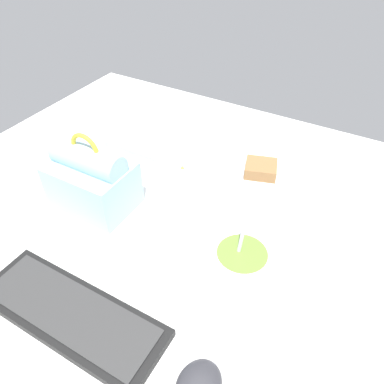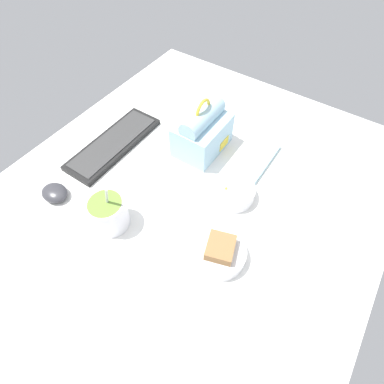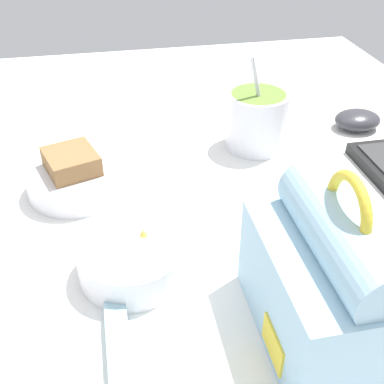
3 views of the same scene
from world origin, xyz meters
TOP-DOWN VIEW (x-y plane):
  - desk_surface at (0.00, 0.00)cm, footprint 140.00×110.00cm
  - keyboard at (7.17, 33.24)cm, footprint 35.91×12.44cm
  - lunch_bag at (23.28, 7.63)cm, footprint 18.34×13.55cm
  - soup_cup at (-15.92, 12.50)cm, footprint 10.27×10.27cm
  - bento_bowl_sandwich at (-7.83, -17.99)cm, footprint 13.75×13.75cm
  - bento_bowl_snacks at (11.15, -11.27)cm, footprint 12.65×12.65cm
  - chopstick_case at (27.41, -13.74)cm, footprint 21.75×2.48cm

SIDE VIEW (x-z plane):
  - desk_surface at x=0.00cm, z-range 0.00..2.00cm
  - chopstick_case at x=27.41cm, z-range 2.00..3.60cm
  - keyboard at x=7.17cm, z-range 1.97..4.07cm
  - bento_bowl_snacks at x=11.15cm, z-range 1.60..7.20cm
  - bento_bowl_sandwich at x=-7.83cm, z-range 1.14..7.92cm
  - soup_cup at x=-15.92cm, z-range -1.04..15.24cm
  - lunch_bag at x=23.28cm, z-range -0.53..18.99cm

